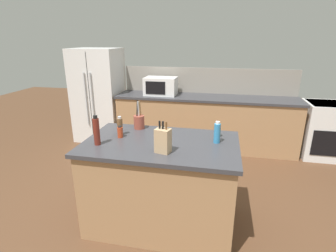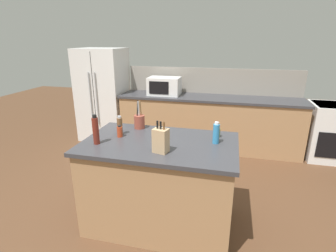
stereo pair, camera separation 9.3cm
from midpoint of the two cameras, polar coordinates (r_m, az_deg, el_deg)
ground_plane at (r=3.08m, az=-2.33°, el=-19.91°), size 14.00×14.00×0.00m
back_counter_run at (r=4.76m, az=7.52°, el=0.85°), size 3.18×0.66×0.94m
wall_backsplash at (r=4.91m, az=8.16°, el=9.74°), size 3.14×0.03×0.46m
kitchen_island at (r=2.81m, az=-2.46°, el=-12.36°), size 1.52×0.93×0.94m
refrigerator at (r=5.26m, az=-15.32°, el=6.51°), size 0.85×0.75×1.74m
range_oven at (r=5.05m, az=30.85°, el=-0.74°), size 0.76×0.65×0.92m
microwave at (r=4.74m, az=-2.17°, el=8.68°), size 0.56×0.39×0.31m
knife_block at (r=2.33m, az=-2.25°, el=-3.15°), size 0.15×0.13×0.29m
utensil_crock at (r=2.97m, az=-7.21°, el=0.98°), size 0.12×0.12×0.32m
spice_jar_paprika at (r=2.74m, az=-11.35°, el=-1.31°), size 0.06×0.06×0.12m
pepper_grinder at (r=2.80m, az=-11.35°, el=-0.07°), size 0.06×0.06×0.20m
dish_soap_bottle at (r=2.58m, az=9.62°, el=-1.47°), size 0.06×0.06×0.22m
spice_jar_oregano at (r=2.76m, az=9.86°, el=-1.28°), size 0.06×0.06×0.11m
vinegar_bottle at (r=2.59m, az=-16.30°, el=-1.08°), size 0.06×0.06×0.29m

